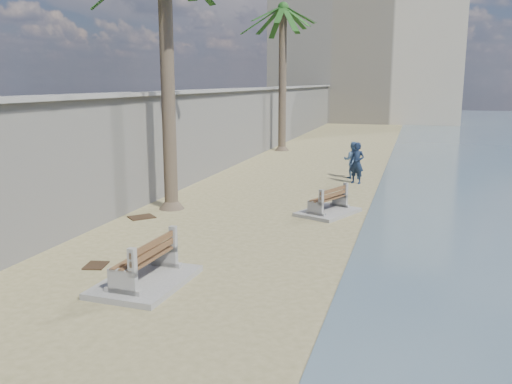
{
  "coord_description": "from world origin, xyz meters",
  "views": [
    {
      "loc": [
        3.31,
        -5.8,
        3.93
      ],
      "look_at": [
        -0.5,
        7.0,
        1.2
      ],
      "focal_mm": 38.0,
      "sensor_mm": 36.0,
      "label": 1
    }
  ],
  "objects_px": {
    "palm_back": "(283,10)",
    "bench_near": "(145,265)",
    "person_a": "(357,160)",
    "person_b": "(353,158)",
    "bench_far": "(328,203)"
  },
  "relations": [
    {
      "from": "bench_far",
      "to": "palm_back",
      "type": "distance_m",
      "value": 17.14
    },
    {
      "from": "bench_near",
      "to": "palm_back",
      "type": "xyz_separation_m",
      "value": [
        -2.52,
        21.41,
        7.42
      ]
    },
    {
      "from": "bench_far",
      "to": "palm_back",
      "type": "relative_size",
      "value": 0.25
    },
    {
      "from": "person_a",
      "to": "bench_far",
      "type": "bearing_deg",
      "value": -73.07
    },
    {
      "from": "bench_near",
      "to": "person_a",
      "type": "bearing_deg",
      "value": 77.06
    },
    {
      "from": "person_a",
      "to": "person_b",
      "type": "bearing_deg",
      "value": 124.71
    },
    {
      "from": "bench_near",
      "to": "person_b",
      "type": "xyz_separation_m",
      "value": [
        2.49,
        13.25,
        0.44
      ]
    },
    {
      "from": "bench_far",
      "to": "person_b",
      "type": "height_order",
      "value": "person_b"
    },
    {
      "from": "bench_far",
      "to": "person_b",
      "type": "distance_m",
      "value": 6.44
    },
    {
      "from": "bench_near",
      "to": "person_a",
      "type": "relative_size",
      "value": 1.21
    },
    {
      "from": "palm_back",
      "to": "bench_near",
      "type": "bearing_deg",
      "value": -83.28
    },
    {
      "from": "palm_back",
      "to": "person_a",
      "type": "distance_m",
      "value": 12.72
    },
    {
      "from": "bench_near",
      "to": "person_b",
      "type": "height_order",
      "value": "person_b"
    },
    {
      "from": "bench_far",
      "to": "person_a",
      "type": "relative_size",
      "value": 1.22
    },
    {
      "from": "palm_back",
      "to": "person_a",
      "type": "relative_size",
      "value": 4.78
    }
  ]
}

